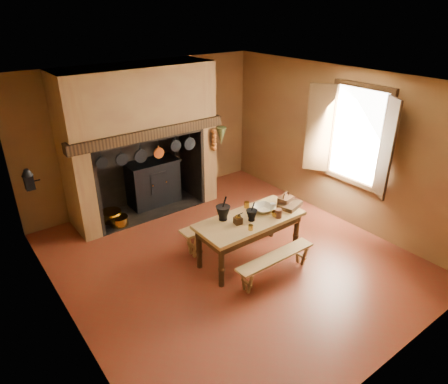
% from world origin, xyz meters
% --- Properties ---
extents(floor, '(5.50, 5.50, 0.00)m').
position_xyz_m(floor, '(0.00, 0.00, 0.00)').
color(floor, maroon).
rests_on(floor, ground).
extents(ceiling, '(5.50, 5.50, 0.00)m').
position_xyz_m(ceiling, '(0.00, 0.00, 2.80)').
color(ceiling, silver).
rests_on(ceiling, back_wall).
extents(back_wall, '(5.00, 0.02, 2.80)m').
position_xyz_m(back_wall, '(0.00, 2.75, 1.40)').
color(back_wall, olive).
rests_on(back_wall, floor).
extents(wall_left, '(0.02, 5.50, 2.80)m').
position_xyz_m(wall_left, '(-2.50, 0.00, 1.40)').
color(wall_left, olive).
rests_on(wall_left, floor).
extents(wall_right, '(0.02, 5.50, 2.80)m').
position_xyz_m(wall_right, '(2.50, 0.00, 1.40)').
color(wall_right, olive).
rests_on(wall_right, floor).
extents(wall_front, '(5.00, 0.02, 2.80)m').
position_xyz_m(wall_front, '(0.00, -2.75, 1.40)').
color(wall_front, olive).
rests_on(wall_front, floor).
extents(chimney_breast, '(2.95, 0.96, 2.80)m').
position_xyz_m(chimney_breast, '(-0.30, 2.31, 1.81)').
color(chimney_breast, olive).
rests_on(chimney_breast, floor).
extents(iron_range, '(1.12, 0.55, 1.60)m').
position_xyz_m(iron_range, '(-0.04, 2.45, 0.48)').
color(iron_range, black).
rests_on(iron_range, floor).
extents(hearth_pans, '(0.51, 0.62, 0.20)m').
position_xyz_m(hearth_pans, '(-1.05, 2.22, 0.09)').
color(hearth_pans, '#AF8328').
rests_on(hearth_pans, floor).
extents(hanging_pans, '(1.92, 0.29, 0.27)m').
position_xyz_m(hanging_pans, '(-0.34, 1.81, 1.36)').
color(hanging_pans, black).
rests_on(hanging_pans, chimney_breast).
extents(onion_string, '(0.12, 0.10, 0.46)m').
position_xyz_m(onion_string, '(1.00, 1.79, 1.33)').
color(onion_string, '#A6491E').
rests_on(onion_string, chimney_breast).
extents(herb_bunch, '(0.20, 0.20, 0.35)m').
position_xyz_m(herb_bunch, '(1.18, 1.79, 1.38)').
color(herb_bunch, '#5B6730').
rests_on(herb_bunch, chimney_breast).
extents(window, '(0.39, 1.75, 1.76)m').
position_xyz_m(window, '(2.35, -0.40, 1.70)').
color(window, white).
rests_on(window, wall_right).
extents(wall_coffee_mill, '(0.23, 0.16, 0.31)m').
position_xyz_m(wall_coffee_mill, '(-2.42, 1.55, 1.52)').
color(wall_coffee_mill, black).
rests_on(wall_coffee_mill, wall_left).
extents(work_table, '(1.72, 0.77, 0.75)m').
position_xyz_m(work_table, '(0.24, -0.21, 0.63)').
color(work_table, tan).
rests_on(work_table, floor).
extents(bench_front, '(1.37, 0.24, 0.38)m').
position_xyz_m(bench_front, '(0.24, -0.81, 0.29)').
color(bench_front, tan).
rests_on(bench_front, floor).
extents(bench_back, '(1.68, 0.29, 0.47)m').
position_xyz_m(bench_back, '(0.24, 0.41, 0.35)').
color(bench_back, tan).
rests_on(bench_back, floor).
extents(mortar_large, '(0.23, 0.23, 0.38)m').
position_xyz_m(mortar_large, '(-0.12, 0.01, 0.87)').
color(mortar_large, black).
rests_on(mortar_large, work_table).
extents(mortar_small, '(0.18, 0.18, 0.30)m').
position_xyz_m(mortar_small, '(0.22, -0.27, 0.85)').
color(mortar_small, black).
rests_on(mortar_small, work_table).
extents(coffee_grinder, '(0.15, 0.12, 0.17)m').
position_xyz_m(coffee_grinder, '(-0.01, -0.22, 0.81)').
color(coffee_grinder, '#362411').
rests_on(coffee_grinder, work_table).
extents(brass_mug_a, '(0.08, 0.08, 0.08)m').
position_xyz_m(brass_mug_a, '(0.02, -0.48, 0.79)').
color(brass_mug_a, '#AF8328').
rests_on(brass_mug_a, work_table).
extents(brass_mug_b, '(0.10, 0.10, 0.10)m').
position_xyz_m(brass_mug_b, '(0.43, 0.10, 0.80)').
color(brass_mug_b, '#AF8328').
rests_on(brass_mug_b, work_table).
extents(mixing_bowl, '(0.36, 0.36, 0.08)m').
position_xyz_m(mixing_bowl, '(0.57, -0.15, 0.79)').
color(mixing_bowl, beige).
rests_on(mixing_bowl, work_table).
extents(stoneware_crock, '(0.14, 0.14, 0.14)m').
position_xyz_m(stoneware_crock, '(0.61, -0.45, 0.82)').
color(stoneware_crock, '#54301F').
rests_on(stoneware_crock, work_table).
extents(glass_jar, '(0.10, 0.10, 0.15)m').
position_xyz_m(glass_jar, '(0.66, -0.26, 0.82)').
color(glass_jar, beige).
rests_on(glass_jar, work_table).
extents(wicker_basket, '(0.28, 0.23, 0.23)m').
position_xyz_m(wicker_basket, '(1.00, -0.21, 0.82)').
color(wicker_basket, '#543319').
rests_on(wicker_basket, work_table).
extents(wooden_tray, '(0.45, 0.37, 0.07)m').
position_xyz_m(wooden_tray, '(1.00, -0.31, 0.78)').
color(wooden_tray, '#362411').
rests_on(wooden_tray, work_table).
extents(brass_cup, '(0.15, 0.15, 0.09)m').
position_xyz_m(brass_cup, '(0.58, -0.41, 0.79)').
color(brass_cup, '#AF8328').
rests_on(brass_cup, work_table).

